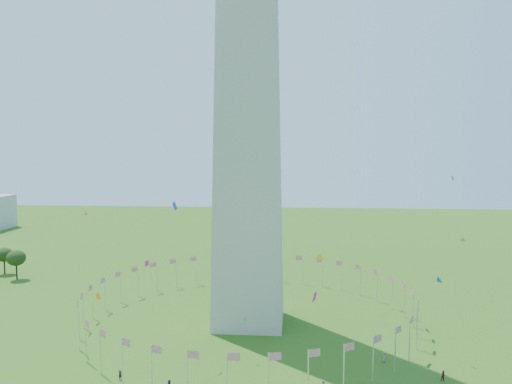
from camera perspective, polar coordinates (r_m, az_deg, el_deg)
flag_ring at (r=126.87m, az=-0.82°, el=-12.80°), size 80.24×80.24×9.00m
kites_aloft at (r=101.10m, az=6.68°, el=-9.16°), size 107.26×77.49×33.15m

